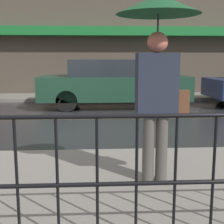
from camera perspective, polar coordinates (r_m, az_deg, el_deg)
name	(u,v)px	position (r m, az deg, el deg)	size (l,w,h in m)	color
ground_plane	(59,119)	(8.12, -9.66, -1.26)	(80.00, 80.00, 0.00)	#262628
sidewalk_near	(15,190)	(3.82, -17.24, -13.39)	(28.00, 2.69, 0.12)	slate
sidewalk_far	(71,97)	(12.15, -7.57, 2.71)	(28.00, 1.87, 0.12)	slate
lane_marking	(59,119)	(8.12, -9.66, -1.23)	(25.20, 0.12, 0.01)	gold
building_storefront	(71,23)	(13.20, -7.52, 15.87)	(28.00, 0.85, 5.96)	#4C4238
pedestrian	(158,45)	(3.49, 8.42, 12.01)	(0.91, 0.91, 2.08)	#4C4742
car_dark_green	(113,83)	(9.90, 0.11, 5.32)	(4.62, 1.82, 1.50)	#193828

